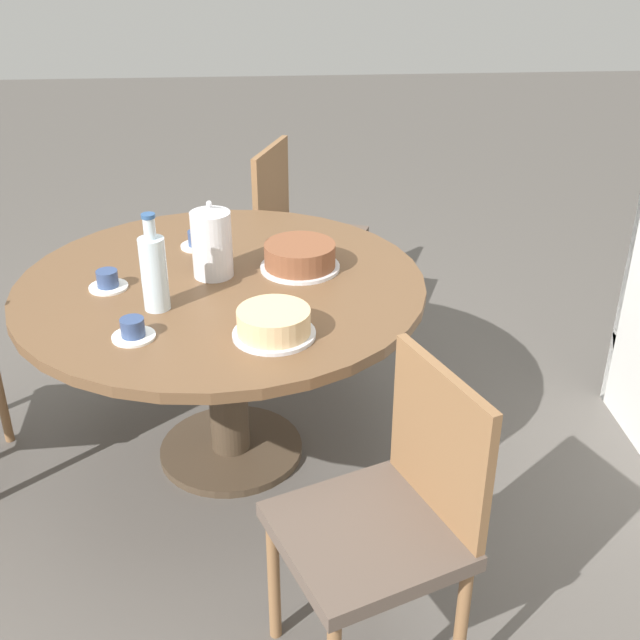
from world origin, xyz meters
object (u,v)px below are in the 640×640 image
(cup_a, at_px, (108,281))
(cup_b, at_px, (133,330))
(cake_second, at_px, (274,324))
(chair_a, at_px, (301,233))
(water_bottle, at_px, (154,271))
(chair_c, at_px, (388,518))
(cup_c, at_px, (198,241))
(cake_main, at_px, (300,257))
(coffee_pot, at_px, (212,242))

(cup_a, distance_m, cup_b, 0.36)
(cake_second, xyz_separation_m, cup_a, (-0.36, -0.54, -0.02))
(cup_b, bearing_deg, chair_a, 157.73)
(chair_a, distance_m, water_bottle, 1.31)
(cup_a, relative_size, cup_b, 1.00)
(chair_a, bearing_deg, cup_b, 178.87)
(cake_second, height_order, cup_b, cake_second)
(chair_c, xyz_separation_m, cup_c, (-1.23, -0.53, 0.25))
(chair_c, distance_m, cup_b, 0.91)
(cup_b, xyz_separation_m, cup_c, (-0.67, 0.14, 0.00))
(chair_a, relative_size, chair_c, 1.00)
(cake_second, distance_m, cup_b, 0.41)
(cake_main, relative_size, cup_b, 2.15)
(water_bottle, height_order, cup_b, water_bottle)
(chair_a, distance_m, cake_second, 1.40)
(cup_a, bearing_deg, cake_second, 56.13)
(cup_a, relative_size, cup_c, 1.00)
(chair_c, xyz_separation_m, cup_b, (-0.56, -0.67, 0.25))
(coffee_pot, xyz_separation_m, cup_b, (0.42, -0.21, -0.10))
(cup_b, distance_m, cup_c, 0.68)
(chair_c, xyz_separation_m, cake_second, (-0.54, -0.27, 0.27))
(chair_c, height_order, cake_main, chair_c)
(cake_main, distance_m, cake_second, 0.48)
(cup_a, bearing_deg, chair_c, 41.73)
(chair_c, relative_size, cup_c, 6.84)
(water_bottle, relative_size, cup_b, 2.45)
(chair_c, height_order, coffee_pot, coffee_pot)
(water_bottle, relative_size, cup_a, 2.45)
(coffee_pot, relative_size, cup_b, 2.08)
(cake_main, bearing_deg, cake_second, -11.92)
(chair_c, relative_size, cup_a, 6.84)
(chair_c, bearing_deg, water_bottle, -161.81)
(coffee_pot, distance_m, cake_main, 0.31)
(chair_a, xyz_separation_m, chair_c, (1.90, 0.12, 0.00))
(cup_a, xyz_separation_m, cup_c, (-0.33, 0.27, 0.00))
(cup_b, bearing_deg, cup_a, -159.61)
(cake_main, height_order, cup_b, cake_main)
(cake_second, bearing_deg, water_bottle, -119.46)
(coffee_pot, relative_size, water_bottle, 0.85)
(water_bottle, bearing_deg, cake_main, 120.18)
(cake_main, bearing_deg, chair_c, 9.40)
(chair_c, distance_m, cup_c, 1.36)
(water_bottle, height_order, cake_main, water_bottle)
(chair_c, height_order, cup_c, chair_c)
(chair_c, xyz_separation_m, cake_main, (-1.01, -0.17, 0.27))
(cup_b, height_order, cup_c, same)
(chair_a, relative_size, water_bottle, 2.80)
(coffee_pot, distance_m, cup_b, 0.48)
(chair_c, bearing_deg, cake_second, -175.66)
(cake_main, height_order, cup_c, cake_main)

